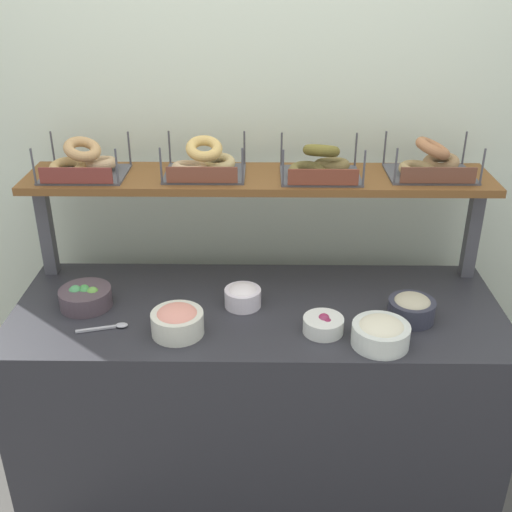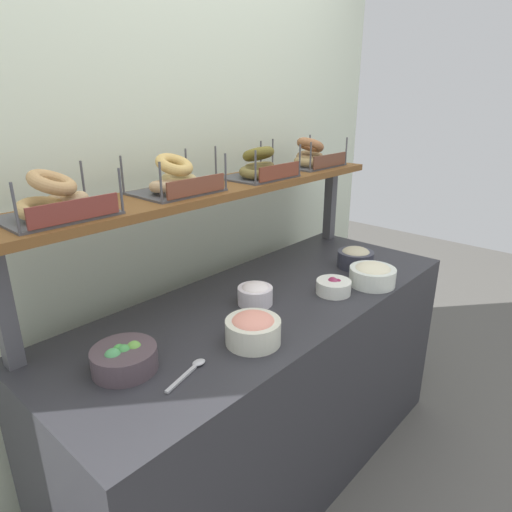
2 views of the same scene
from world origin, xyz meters
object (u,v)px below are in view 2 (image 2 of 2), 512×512
(bagel_basket_cinnamon_raisin, at_px, (259,167))
(bowl_veggie_mix, at_px, (124,358))
(bowl_tuna_salad, at_px, (355,257))
(bagel_basket_sesame, at_px, (55,201))
(bagel_basket_plain, at_px, (175,180))
(bowl_beet_salad, at_px, (334,286))
(bowl_potato_salad, at_px, (372,274))
(bowl_lox_spread, at_px, (253,329))
(serving_spoon_near_plate, at_px, (191,369))
(bowl_cream_cheese, at_px, (255,294))
(bagel_basket_everything, at_px, (310,157))

(bagel_basket_cinnamon_raisin, bearing_deg, bowl_veggie_mix, -164.14)
(bowl_tuna_salad, bearing_deg, bagel_basket_sesame, 164.80)
(bagel_basket_plain, bearing_deg, bowl_beet_salad, -44.62)
(bowl_potato_salad, distance_m, bowl_lox_spread, 0.70)
(bowl_tuna_salad, distance_m, bowl_lox_spread, 0.84)
(bowl_beet_salad, bearing_deg, bowl_potato_salad, -21.78)
(bowl_tuna_salad, height_order, bowl_lox_spread, bowl_lox_spread)
(bowl_potato_salad, relative_size, bagel_basket_plain, 0.64)
(bowl_beet_salad, distance_m, bagel_basket_sesame, 1.09)
(bowl_beet_salad, xyz_separation_m, bagel_basket_sesame, (-0.90, 0.42, 0.45))
(bagel_basket_cinnamon_raisin, bearing_deg, bowl_potato_salad, -69.28)
(bagel_basket_sesame, bearing_deg, bowl_veggie_mix, -85.41)
(bowl_veggie_mix, height_order, serving_spoon_near_plate, bowl_veggie_mix)
(bowl_cream_cheese, relative_size, serving_spoon_near_plate, 0.78)
(bowl_potato_salad, bearing_deg, bagel_basket_cinnamon_raisin, 110.72)
(bagel_basket_cinnamon_raisin, bearing_deg, bowl_tuna_salad, -45.37)
(bowl_beet_salad, distance_m, bagel_basket_everything, 0.76)
(bagel_basket_sesame, distance_m, bagel_basket_cinnamon_raisin, 0.90)
(bowl_tuna_salad, bearing_deg, bowl_potato_salad, -130.34)
(serving_spoon_near_plate, height_order, bagel_basket_plain, bagel_basket_plain)
(bowl_tuna_salad, xyz_separation_m, bagel_basket_sesame, (-1.23, 0.33, 0.43))
(serving_spoon_near_plate, bearing_deg, bagel_basket_sesame, 109.54)
(bowl_cream_cheese, xyz_separation_m, bagel_basket_cinnamon_raisin, (0.29, 0.24, 0.43))
(bowl_potato_salad, xyz_separation_m, bagel_basket_cinnamon_raisin, (-0.19, 0.49, 0.43))
(bowl_potato_salad, relative_size, bagel_basket_everything, 0.61)
(bowl_potato_salad, height_order, bagel_basket_cinnamon_raisin, bagel_basket_cinnamon_raisin)
(bowl_veggie_mix, distance_m, bagel_basket_sesame, 0.51)
(bowl_beet_salad, distance_m, bagel_basket_plain, 0.76)
(bowl_lox_spread, relative_size, bagel_basket_everything, 0.57)
(bowl_cream_cheese, bearing_deg, bowl_veggie_mix, -179.04)
(bowl_beet_salad, relative_size, bagel_basket_everything, 0.44)
(bowl_cream_cheese, distance_m, bowl_lox_spread, 0.29)
(bowl_beet_salad, bearing_deg, serving_spoon_near_plate, 179.21)
(bowl_tuna_salad, xyz_separation_m, bowl_veggie_mix, (-1.21, 0.08, -0.01))
(bowl_tuna_salad, height_order, bagel_basket_cinnamon_raisin, bagel_basket_cinnamon_raisin)
(bowl_veggie_mix, relative_size, bagel_basket_plain, 0.63)
(bagel_basket_cinnamon_raisin, xyz_separation_m, bagel_basket_everything, (0.42, 0.03, 0.00))
(bowl_cream_cheese, distance_m, bowl_potato_salad, 0.54)
(bowl_lox_spread, bearing_deg, bagel_basket_plain, 81.27)
(bagel_basket_plain, relative_size, bagel_basket_everything, 0.95)
(bowl_beet_salad, xyz_separation_m, bagel_basket_everything, (0.42, 0.44, 0.45))
(bowl_lox_spread, bearing_deg, bowl_beet_salad, 1.69)
(bowl_tuna_salad, distance_m, serving_spoon_near_plate, 1.09)
(bagel_basket_cinnamon_raisin, bearing_deg, bowl_lox_spread, -139.88)
(bowl_tuna_salad, distance_m, bagel_basket_cinnamon_raisin, 0.63)
(bowl_potato_salad, bearing_deg, bagel_basket_everything, 65.34)
(bowl_cream_cheese, bearing_deg, bagel_basket_everything, 20.48)
(bowl_potato_salad, xyz_separation_m, bagel_basket_plain, (-0.63, 0.51, 0.43))
(bowl_potato_salad, distance_m, bagel_basket_sesame, 1.27)
(bowl_beet_salad, xyz_separation_m, bowl_veggie_mix, (-0.88, 0.17, 0.01))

